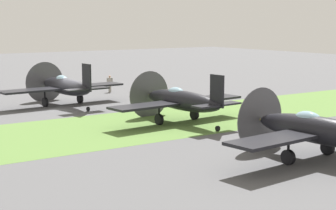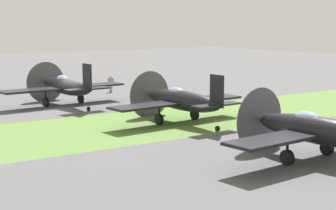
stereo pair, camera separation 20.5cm
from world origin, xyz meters
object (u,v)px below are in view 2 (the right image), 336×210
object	(u,v)px
airplane_lead	(65,86)
airplane_trail	(315,130)
ground_crew_chief	(111,83)
fuel_drum	(162,102)
airplane_wingman	(181,100)

from	to	relation	value
airplane_lead	airplane_trail	world-z (taller)	airplane_lead
ground_crew_chief	fuel_drum	bearing A→B (deg)	124.37
airplane_lead	fuel_drum	bearing A→B (deg)	-44.38
ground_crew_chief	fuel_drum	size ratio (longest dim) A/B	1.92
airplane_lead	ground_crew_chief	distance (m)	9.58
airplane_trail	airplane_lead	bearing A→B (deg)	91.98
airplane_lead	ground_crew_chief	world-z (taller)	airplane_lead
airplane_lead	ground_crew_chief	size ratio (longest dim) A/B	6.55
airplane_wingman	ground_crew_chief	world-z (taller)	airplane_wingman
airplane_wingman	ground_crew_chief	distance (m)	18.72
airplane_wingman	airplane_trail	distance (m)	12.83
airplane_wingman	ground_crew_chief	xyz separation A→B (m)	(4.04, 18.26, -0.74)
airplane_lead	airplane_wingman	bearing A→B (deg)	-78.49
ground_crew_chief	airplane_lead	bearing A→B (deg)	77.80
airplane_lead	airplane_wingman	distance (m)	12.87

